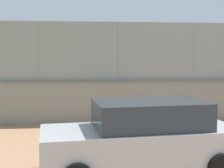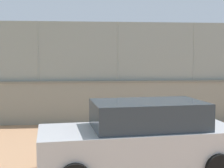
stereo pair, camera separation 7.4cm
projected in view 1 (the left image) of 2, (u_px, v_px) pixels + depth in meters
name	position (u px, v px, depth m)	size (l,w,h in m)	color
ground_plane	(90.00, 91.00, 25.19)	(260.00, 260.00, 0.00)	tan
perimeter_wall	(118.00, 102.00, 12.92)	(25.18, 1.10, 1.70)	gray
fence_panel_on_wall	(118.00, 51.00, 12.76)	(24.74, 0.82, 2.31)	gray
player_at_service_line	(93.00, 78.00, 24.59)	(0.77, 1.06, 1.70)	navy
player_crossing_court	(165.00, 82.00, 23.23)	(1.05, 0.66, 1.49)	black
player_near_wall_returning	(69.00, 80.00, 22.80)	(1.00, 0.69, 1.68)	#591919
sports_ball	(84.00, 94.00, 22.19)	(0.19, 0.19, 0.19)	white
parked_car_silver	(143.00, 136.00, 7.30)	(4.61, 2.39, 1.64)	#B7B7BC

